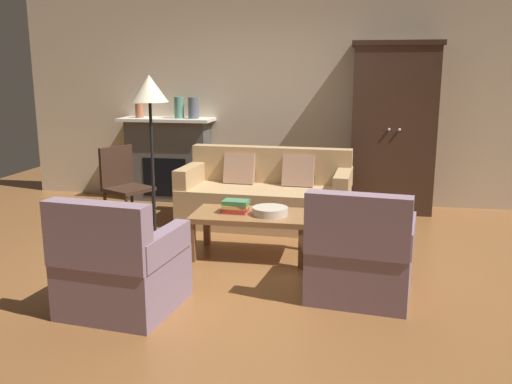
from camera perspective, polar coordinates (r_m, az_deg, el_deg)
The scene contains 16 objects.
ground_plane at distance 5.18m, azimuth -0.94°, elevation -7.16°, with size 9.60×9.60×0.00m, color brown.
back_wall at distance 7.41m, azimuth 2.94°, elevation 9.81°, with size 7.20×0.10×2.80m, color beige.
fireplace at distance 7.61m, azimuth -9.06°, elevation 3.44°, with size 1.26×0.48×1.12m.
armoire at distance 7.05m, azimuth 13.97°, elevation 6.45°, with size 1.06×0.57×2.09m.
couch at distance 6.33m, azimuth 1.02°, elevation -0.53°, with size 1.96×0.95×0.86m.
coffee_table at distance 5.22m, azimuth -0.49°, elevation -2.80°, with size 1.10×0.60×0.42m.
fruit_bowl at distance 5.15m, azimuth 1.47°, elevation -1.98°, with size 0.33×0.33×0.07m, color beige.
book_stack at distance 5.23m, azimuth -2.15°, elevation -1.49°, with size 0.26×0.19×0.12m.
mantel_vase_terracotta at distance 7.65m, azimuth -11.98°, elevation 8.24°, with size 0.11×0.11×0.19m, color #A86042.
mantel_vase_jade at distance 7.46m, azimuth -7.97°, elevation 8.66°, with size 0.13×0.13×0.28m, color slate.
mantel_vase_slate at distance 7.40m, azimuth -6.48°, elevation 8.65°, with size 0.14×0.14×0.28m, color #565B66.
armchair_near_left at distance 4.19m, azimuth -13.89°, elevation -7.81°, with size 0.86×0.86×0.88m.
armchair_near_right at distance 4.39m, azimuth 10.75°, elevation -6.72°, with size 0.86×0.86×0.88m.
side_chair_wooden at distance 6.43m, azimuth -13.57°, elevation 1.10°, with size 0.60×0.60×0.90m.
floor_lamp at distance 5.52m, azimuth -10.94°, elevation 9.45°, with size 0.36×0.36×1.70m.
dog at distance 5.83m, azimuth -16.34°, elevation -2.91°, with size 0.28×0.56×0.39m.
Camera 1 is at (0.96, -4.79, 1.74)m, focal length 38.65 mm.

